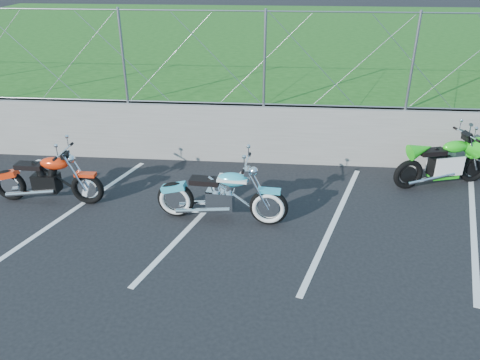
{
  "coord_description": "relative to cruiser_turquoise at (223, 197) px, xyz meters",
  "views": [
    {
      "loc": [
        1.31,
        -6.28,
        4.36
      ],
      "look_at": [
        0.67,
        1.3,
        0.59
      ],
      "focal_mm": 35.0,
      "sensor_mm": 36.0,
      "label": 1
    }
  ],
  "objects": [
    {
      "name": "chain_link_fence",
      "position": [
        -0.41,
        2.65,
        1.83
      ],
      "size": [
        28.0,
        0.03,
        2.0
      ],
      "color": "gray",
      "rests_on": "retaining_wall"
    },
    {
      "name": "cruiser_turquoise",
      "position": [
        0.0,
        0.0,
        0.0
      ],
      "size": [
        2.35,
        0.74,
        1.17
      ],
      "rotation": [
        0.0,
        0.0,
        -0.09
      ],
      "color": "black",
      "rests_on": "ground"
    },
    {
      "name": "retaining_wall",
      "position": [
        -0.41,
        2.65,
        0.18
      ],
      "size": [
        30.0,
        0.22,
        1.3
      ],
      "primitive_type": "cube",
      "color": "slate",
      "rests_on": "ground"
    },
    {
      "name": "grass_field",
      "position": [
        -0.41,
        12.65,
        0.18
      ],
      "size": [
        30.0,
        20.0,
        1.3
      ],
      "primitive_type": "cube",
      "color": "#1C5216",
      "rests_on": "ground"
    },
    {
      "name": "parking_lines",
      "position": [
        0.79,
        0.15,
        -0.47
      ],
      "size": [
        18.29,
        4.31,
        0.01
      ],
      "color": "silver",
      "rests_on": "ground"
    },
    {
      "name": "naked_orange",
      "position": [
        -3.34,
        0.4,
        -0.01
      ],
      "size": [
        2.16,
        0.73,
        1.08
      ],
      "rotation": [
        0.0,
        0.0,
        -0.01
      ],
      "color": "black",
      "rests_on": "ground"
    },
    {
      "name": "ground",
      "position": [
        -0.41,
        -0.85,
        -0.47
      ],
      "size": [
        90.0,
        90.0,
        0.0
      ],
      "primitive_type": "plane",
      "color": "black",
      "rests_on": "ground"
    },
    {
      "name": "sportbike_green",
      "position": [
        4.28,
        1.76,
        0.0
      ],
      "size": [
        2.05,
        0.84,
        1.09
      ],
      "rotation": [
        0.0,
        0.0,
        0.29
      ],
      "color": "black",
      "rests_on": "ground"
    }
  ]
}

